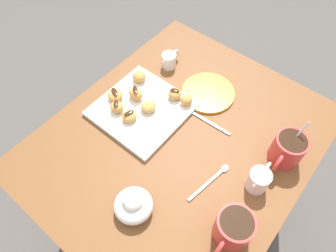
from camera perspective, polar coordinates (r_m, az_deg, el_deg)
name	(u,v)px	position (r m, az deg, el deg)	size (l,w,h in m)	color
ground_plane	(175,212)	(1.60, 1.37, -15.83)	(8.00, 8.00, 0.00)	#514C47
dining_table	(178,160)	(1.08, 1.97, -6.34)	(0.90, 0.75, 0.71)	brown
pastry_plate_square	(142,109)	(1.01, -4.95, 3.17)	(0.28, 0.28, 0.02)	silver
coffee_mug_red_left	(288,149)	(0.94, 21.58, -4.01)	(0.13, 0.09, 0.14)	red
coffee_mug_red_right	(233,228)	(0.80, 12.17, -18.26)	(0.14, 0.10, 0.10)	red
cream_pitcher_white	(259,179)	(0.88, 16.69, -9.58)	(0.10, 0.06, 0.07)	silver
ice_cream_bowl	(133,205)	(0.83, -6.54, -14.48)	(0.10, 0.10, 0.08)	silver
chocolate_sauce_pitcher	(169,60)	(1.13, 0.21, 12.34)	(0.09, 0.05, 0.06)	silver
saucer_orange_left	(208,93)	(1.06, 7.54, 6.23)	(0.18, 0.18, 0.01)	orange
loose_spoon_near_saucer	(214,178)	(0.89, 8.62, -9.61)	(0.16, 0.04, 0.01)	silver
loose_spoon_by_plate	(203,119)	(0.99, 6.58, 1.36)	(0.03, 0.16, 0.01)	silver
beignet_0	(117,107)	(0.99, -9.60, 3.50)	(0.04, 0.04, 0.03)	#D19347
chocolate_drizzle_0	(116,104)	(0.98, -9.75, 4.16)	(0.03, 0.02, 0.01)	#381E11
beignet_1	(148,107)	(0.98, -3.72, 3.64)	(0.05, 0.05, 0.03)	#D19347
beignet_2	(129,116)	(0.97, -7.28, 1.84)	(0.05, 0.04, 0.03)	#D19347
chocolate_drizzle_2	(129,113)	(0.95, -7.39, 2.42)	(0.03, 0.02, 0.01)	#381E11
beignet_3	(186,100)	(1.00, 3.49, 4.89)	(0.04, 0.04, 0.04)	#D19347
beignet_4	(136,94)	(1.02, -6.09, 6.03)	(0.05, 0.04, 0.04)	#D19347
chocolate_drizzle_4	(135,90)	(1.00, -6.20, 6.81)	(0.04, 0.01, 0.01)	#381E11
beignet_5	(139,76)	(1.07, -5.47, 9.24)	(0.05, 0.05, 0.04)	#D19347
beignet_6	(115,95)	(1.03, -9.90, 5.73)	(0.05, 0.05, 0.03)	#D19347
chocolate_drizzle_6	(114,92)	(1.01, -10.04, 6.36)	(0.04, 0.02, 0.01)	#381E11
beignet_7	(175,94)	(1.01, 1.26, 6.04)	(0.04, 0.05, 0.03)	#D19347
chocolate_drizzle_7	(175,90)	(1.00, 1.28, 6.73)	(0.03, 0.02, 0.01)	#381E11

